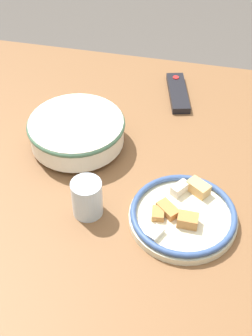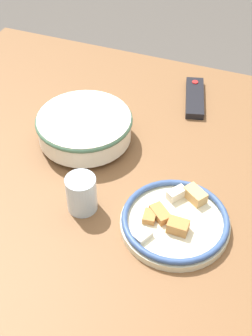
{
  "view_description": "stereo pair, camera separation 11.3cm",
  "coord_description": "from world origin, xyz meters",
  "px_view_note": "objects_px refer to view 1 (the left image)",
  "views": [
    {
      "loc": [
        0.2,
        -0.83,
        1.6
      ],
      "look_at": [
        0.02,
        -0.04,
        0.82
      ],
      "focal_mm": 50.0,
      "sensor_mm": 36.0,
      "label": 1
    },
    {
      "loc": [
        0.31,
        -0.79,
        1.6
      ],
      "look_at": [
        0.02,
        -0.04,
        0.82
      ],
      "focal_mm": 50.0,
      "sensor_mm": 36.0,
      "label": 2
    }
  ],
  "objects_px": {
    "noodle_bowl": "(77,131)",
    "food_plate": "(183,215)",
    "drinking_glass": "(87,198)",
    "tv_remote": "(178,93)"
  },
  "relations": [
    {
      "from": "food_plate",
      "to": "drinking_glass",
      "type": "xyz_separation_m",
      "value": [
        -0.22,
        -0.02,
        0.03
      ]
    },
    {
      "from": "noodle_bowl",
      "to": "food_plate",
      "type": "xyz_separation_m",
      "value": [
        0.31,
        -0.2,
        -0.03
      ]
    },
    {
      "from": "tv_remote",
      "to": "drinking_glass",
      "type": "height_order",
      "value": "drinking_glass"
    },
    {
      "from": "tv_remote",
      "to": "drinking_glass",
      "type": "xyz_separation_m",
      "value": [
        -0.14,
        -0.5,
        0.04
      ]
    },
    {
      "from": "food_plate",
      "to": "drinking_glass",
      "type": "height_order",
      "value": "drinking_glass"
    },
    {
      "from": "food_plate",
      "to": "drinking_glass",
      "type": "bearing_deg",
      "value": -173.99
    },
    {
      "from": "food_plate",
      "to": "tv_remote",
      "type": "height_order",
      "value": "food_plate"
    },
    {
      "from": "noodle_bowl",
      "to": "food_plate",
      "type": "bearing_deg",
      "value": -32.49
    },
    {
      "from": "noodle_bowl",
      "to": "food_plate",
      "type": "relative_size",
      "value": 1.03
    },
    {
      "from": "food_plate",
      "to": "drinking_glass",
      "type": "relative_size",
      "value": 2.67
    }
  ]
}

